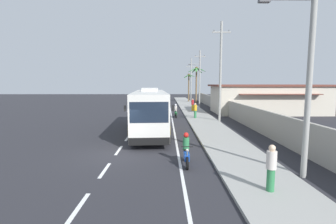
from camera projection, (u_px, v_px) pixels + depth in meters
The scene contains 17 objects.
ground_plane at pixel (117, 153), 14.24m from camera, with size 160.00×160.00×0.00m, color #28282D.
sidewalk_kerb at pixel (206, 124), 24.22m from camera, with size 3.20×90.00×0.14m, color #999993.
lane_markings at pixel (160, 118), 28.91m from camera, with size 3.71×71.00×0.01m.
boundary_wall at pixel (233, 110), 28.12m from camera, with size 0.24×60.00×1.94m, color #9E998E.
coach_bus_foreground at pixel (150, 110), 20.13m from camera, with size 3.41×11.49×3.65m.
motorcycle_beside_bus at pixel (186, 152), 12.22m from camera, with size 0.56×1.96×1.60m.
motorcycle_trailing at pixel (176, 112), 29.45m from camera, with size 0.56×1.96×1.59m.
pedestrian_near_kerb at pixel (271, 167), 8.83m from camera, with size 0.36×0.36×1.72m.
pedestrian_midwalk at pixel (195, 110), 27.76m from camera, with size 0.36×0.36×1.69m.
pedestrian_far_walk at pixel (193, 104), 35.10m from camera, with size 0.36×0.36×1.74m.
utility_pole_nearest at pixel (310, 50), 10.01m from camera, with size 3.38×0.24×10.22m.
utility_pole_mid at pixel (221, 71), 25.32m from camera, with size 1.89×0.24×10.26m.
utility_pole_far at pixel (199, 78), 40.66m from camera, with size 2.81×0.24×9.40m.
utility_pole_distant at pixel (191, 79), 55.96m from camera, with size 2.22×0.24×9.71m.
palm_nearest at pixel (189, 82), 53.20m from camera, with size 2.57×2.75×6.17m.
palm_second at pixel (196, 77), 50.50m from camera, with size 3.78×3.82×7.45m.
roadside_building at pixel (267, 99), 33.45m from camera, with size 14.97×8.09×3.88m.
Camera 1 is at (2.85, -13.89, 4.02)m, focal length 26.29 mm.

